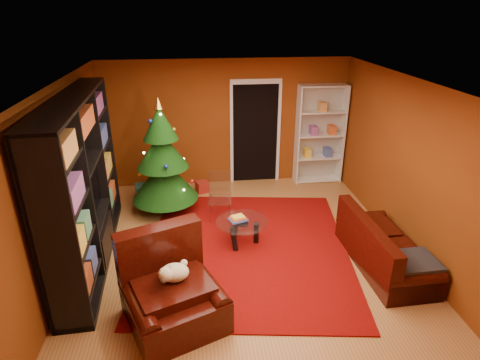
{
  "coord_description": "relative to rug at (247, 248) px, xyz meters",
  "views": [
    {
      "loc": [
        -0.68,
        -5.26,
        3.55
      ],
      "look_at": [
        0.0,
        0.4,
        1.05
      ],
      "focal_mm": 30.0,
      "sensor_mm": 36.0,
      "label": 1
    }
  ],
  "objects": [
    {
      "name": "floor",
      "position": [
        -0.08,
        -0.07,
        -0.04
      ],
      "size": [
        5.0,
        5.5,
        0.05
      ],
      "primitive_type": "cube",
      "color": "#9F6533",
      "rests_on": "ground"
    },
    {
      "name": "ceiling",
      "position": [
        -0.08,
        -0.07,
        2.61
      ],
      "size": [
        5.0,
        5.5,
        0.05
      ],
      "primitive_type": "cube",
      "color": "silver",
      "rests_on": "wall_back"
    },
    {
      "name": "wall_back",
      "position": [
        -0.08,
        2.71,
        1.29
      ],
      "size": [
        5.0,
        0.05,
        2.6
      ],
      "primitive_type": "cube",
      "color": "#7C350F",
      "rests_on": "ground"
    },
    {
      "name": "wall_left",
      "position": [
        -2.6,
        -0.07,
        1.29
      ],
      "size": [
        0.05,
        5.5,
        2.6
      ],
      "primitive_type": "cube",
      "color": "#7C350F",
      "rests_on": "ground"
    },
    {
      "name": "wall_right",
      "position": [
        2.45,
        -0.07,
        1.29
      ],
      "size": [
        0.05,
        5.5,
        2.6
      ],
      "primitive_type": "cube",
      "color": "#7C350F",
      "rests_on": "ground"
    },
    {
      "name": "doorway",
      "position": [
        0.52,
        2.66,
        1.04
      ],
      "size": [
        1.06,
        0.6,
        2.16
      ],
      "primitive_type": null,
      "color": "black",
      "rests_on": "floor"
    },
    {
      "name": "rug",
      "position": [
        0.0,
        0.0,
        0.0
      ],
      "size": [
        3.6,
        4.04,
        0.02
      ],
      "primitive_type": "cube",
      "rotation": [
        0.0,
        0.0,
        -0.14
      ],
      "color": "#770806",
      "rests_on": "floor"
    },
    {
      "name": "media_unit",
      "position": [
        -2.35,
        0.06,
        1.21
      ],
      "size": [
        0.65,
        3.21,
        2.45
      ],
      "primitive_type": null,
      "rotation": [
        0.0,
        0.0,
        0.05
      ],
      "color": "black",
      "rests_on": "floor"
    },
    {
      "name": "christmas_tree",
      "position": [
        -1.33,
        1.47,
        1.03
      ],
      "size": [
        1.55,
        1.55,
        2.14
      ],
      "primitive_type": null,
      "rotation": [
        0.0,
        0.0,
        -0.37
      ],
      "color": "#0C360A",
      "rests_on": "floor"
    },
    {
      "name": "gift_box_teal",
      "position": [
        -1.77,
        1.95,
        0.15
      ],
      "size": [
        0.39,
        0.39,
        0.33
      ],
      "primitive_type": "cube",
      "rotation": [
        0.0,
        0.0,
        0.22
      ],
      "color": "teal",
      "rests_on": "floor"
    },
    {
      "name": "gift_box_green",
      "position": [
        -1.11,
        1.72,
        0.12
      ],
      "size": [
        0.34,
        0.34,
        0.26
      ],
      "primitive_type": "cube",
      "rotation": [
        0.0,
        0.0,
        0.35
      ],
      "color": "#1A5926",
      "rests_on": "floor"
    },
    {
      "name": "gift_box_red",
      "position": [
        -0.64,
        2.2,
        0.1
      ],
      "size": [
        0.29,
        0.29,
        0.23
      ],
      "primitive_type": "cube",
      "rotation": [
        0.0,
        0.0,
        0.34
      ],
      "color": "maroon",
      "rests_on": "floor"
    },
    {
      "name": "white_bookshelf",
      "position": [
        1.87,
        2.5,
        1.03
      ],
      "size": [
        0.99,
        0.36,
        2.14
      ],
      "primitive_type": null,
      "rotation": [
        0.0,
        0.0,
        0.0
      ],
      "color": "white",
      "rests_on": "floor"
    },
    {
      "name": "armchair",
      "position": [
        -1.08,
        -1.47,
        0.44
      ],
      "size": [
        1.51,
        1.51,
        0.9
      ],
      "primitive_type": null,
      "rotation": [
        0.0,
        0.0,
        0.39
      ],
      "color": "black",
      "rests_on": "rug"
    },
    {
      "name": "dog",
      "position": [
        -1.06,
        -1.4,
        0.66
      ],
      "size": [
        0.48,
        0.43,
        0.29
      ],
      "primitive_type": null,
      "rotation": [
        0.0,
        0.0,
        0.39
      ],
      "color": "beige",
      "rests_on": "armchair"
    },
    {
      "name": "sofa",
      "position": [
        1.94,
        -0.66,
        0.37
      ],
      "size": [
        0.86,
        1.81,
        0.77
      ],
      "primitive_type": null,
      "rotation": [
        0.0,
        0.0,
        1.6
      ],
      "color": "black",
      "rests_on": "rug"
    },
    {
      "name": "coffee_table",
      "position": [
        -0.07,
        0.15,
        0.21
      ],
      "size": [
        1.06,
        1.06,
        0.52
      ],
      "primitive_type": null,
      "rotation": [
        0.0,
        0.0,
        0.34
      ],
      "color": "gray",
      "rests_on": "rug"
    },
    {
      "name": "acrylic_chair",
      "position": [
        -0.35,
        1.01,
        0.38
      ],
      "size": [
        0.44,
        0.47,
        0.78
      ],
      "primitive_type": null,
      "rotation": [
        0.0,
        0.0,
        -0.1
      ],
      "color": "#66605B",
      "rests_on": "rug"
    }
  ]
}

